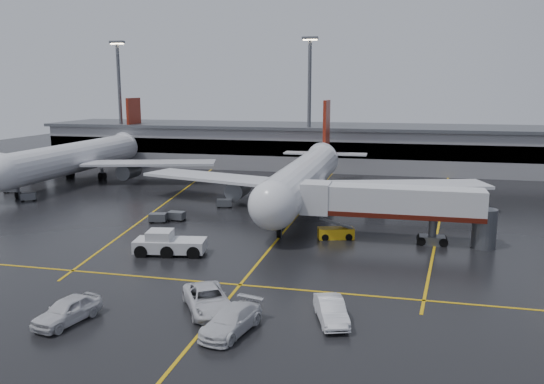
# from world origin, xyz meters

# --- Properties ---
(ground) EXTENTS (220.00, 220.00, 0.00)m
(ground) POSITION_xyz_m (0.00, 0.00, 0.00)
(ground) COLOR black
(ground) RESTS_ON ground
(apron_line_centre) EXTENTS (0.25, 90.00, 0.02)m
(apron_line_centre) POSITION_xyz_m (0.00, 0.00, 0.01)
(apron_line_centre) COLOR gold
(apron_line_centre) RESTS_ON ground
(apron_line_stop) EXTENTS (60.00, 0.25, 0.02)m
(apron_line_stop) POSITION_xyz_m (0.00, -22.00, 0.01)
(apron_line_stop) COLOR gold
(apron_line_stop) RESTS_ON ground
(apron_line_left) EXTENTS (9.99, 69.35, 0.02)m
(apron_line_left) POSITION_xyz_m (-20.00, 10.00, 0.01)
(apron_line_left) COLOR gold
(apron_line_left) RESTS_ON ground
(apron_line_right) EXTENTS (7.57, 69.64, 0.02)m
(apron_line_right) POSITION_xyz_m (18.00, 10.00, 0.01)
(apron_line_right) COLOR gold
(apron_line_right) RESTS_ON ground
(terminal) EXTENTS (122.00, 19.00, 8.60)m
(terminal) POSITION_xyz_m (0.00, 47.93, 4.32)
(terminal) COLOR gray
(terminal) RESTS_ON ground
(light_mast_left) EXTENTS (3.00, 1.20, 25.45)m
(light_mast_left) POSITION_xyz_m (-45.00, 42.00, 14.47)
(light_mast_left) COLOR #595B60
(light_mast_left) RESTS_ON ground
(light_mast_mid) EXTENTS (3.00, 1.20, 25.45)m
(light_mast_mid) POSITION_xyz_m (-5.00, 42.00, 14.47)
(light_mast_mid) COLOR #595B60
(light_mast_mid) RESTS_ON ground
(main_airliner) EXTENTS (48.80, 45.60, 14.10)m
(main_airliner) POSITION_xyz_m (0.00, 9.70, 4.21)
(main_airliner) COLOR silver
(main_airliner) RESTS_ON ground
(second_airliner) EXTENTS (48.80, 45.60, 14.10)m
(second_airliner) POSITION_xyz_m (-42.00, 21.70, 4.21)
(second_airliner) COLOR silver
(second_airliner) RESTS_ON ground
(jet_bridge) EXTENTS (19.90, 3.40, 6.05)m
(jet_bridge) POSITION_xyz_m (11.87, -6.00, 3.93)
(jet_bridge) COLOR silver
(jet_bridge) RESTS_ON ground
(pushback_tractor) EXTENTS (7.20, 3.94, 2.44)m
(pushback_tractor) POSITION_xyz_m (-9.25, -15.37, 0.97)
(pushback_tractor) COLOR silver
(pushback_tractor) RESTS_ON ground
(belt_loader) EXTENTS (4.10, 2.65, 2.41)m
(belt_loader) POSITION_xyz_m (6.02, -6.01, 0.59)
(belt_loader) COLOR gold
(belt_loader) RESTS_ON ground
(service_van_a) EXTENTS (5.72, 6.86, 1.74)m
(service_van_a) POSITION_xyz_m (-0.74, -27.63, 0.87)
(service_van_a) COLOR silver
(service_van_a) RESTS_ON ground
(service_van_b) EXTENTS (3.55, 6.08, 1.65)m
(service_van_b) POSITION_xyz_m (1.97, -30.61, 0.83)
(service_van_b) COLOR silver
(service_van_b) RESTS_ON ground
(service_van_c) EXTENTS (3.20, 5.28, 1.64)m
(service_van_c) POSITION_xyz_m (8.20, -27.42, 0.82)
(service_van_c) COLOR white
(service_van_c) RESTS_ON ground
(service_van_d) EXTENTS (3.18, 5.52, 1.77)m
(service_van_d) POSITION_xyz_m (-9.50, -31.74, 0.88)
(service_van_d) COLOR silver
(service_van_d) RESTS_ON ground
(baggage_cart_a) EXTENTS (2.06, 1.40, 1.12)m
(baggage_cart_a) POSITION_xyz_m (-13.93, -2.41, 0.63)
(baggage_cart_a) COLOR #595B60
(baggage_cart_a) RESTS_ON ground
(baggage_cart_b) EXTENTS (2.24, 1.71, 1.12)m
(baggage_cart_b) POSITION_xyz_m (-15.73, -3.81, 0.63)
(baggage_cart_b) COLOR #595B60
(baggage_cart_b) RESTS_ON ground
(baggage_cart_c) EXTENTS (2.28, 1.80, 1.12)m
(baggage_cart_c) POSITION_xyz_m (-10.56, 6.13, 0.63)
(baggage_cart_c) COLOR #595B60
(baggage_cart_c) RESTS_ON ground
(baggage_cart_d) EXTENTS (2.25, 1.74, 1.12)m
(baggage_cart_d) POSITION_xyz_m (-46.05, 8.63, 0.63)
(baggage_cart_d) COLOR #595B60
(baggage_cart_d) RESTS_ON ground
(baggage_cart_e) EXTENTS (2.38, 2.13, 1.12)m
(baggage_cart_e) POSITION_xyz_m (-39.38, 3.85, 0.63)
(baggage_cart_e) COLOR #595B60
(baggage_cart_e) RESTS_ON ground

